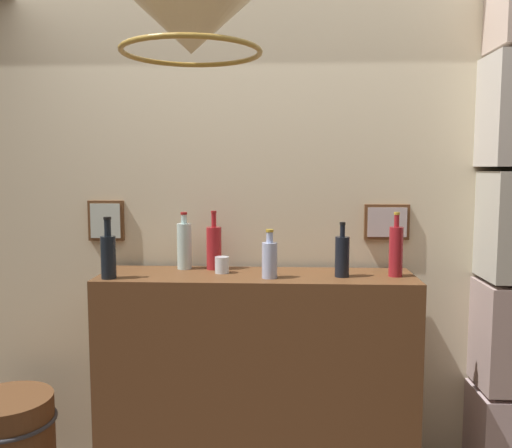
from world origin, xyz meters
TOP-DOWN VIEW (x-y plane):
  - panelled_rear_partition at (-0.00, 1.10)m, footprint 3.66×0.15m
  - bar_shelf_unit at (0.00, 0.82)m, footprint 1.52×0.41m
  - liquor_bottle_vermouth at (-0.68, 0.69)m, footprint 0.07×0.07m
  - liquor_bottle_sherry at (-0.22, 0.94)m, footprint 0.08×0.08m
  - liquor_bottle_mezcal at (-0.37, 0.95)m, footprint 0.07×0.07m
  - liquor_bottle_port at (0.66, 0.80)m, footprint 0.07×0.07m
  - liquor_bottle_bourbon at (0.41, 0.78)m, footprint 0.07×0.07m
  - liquor_bottle_rum at (0.06, 0.74)m, footprint 0.07×0.07m
  - glass_tumbler_rocks at (-0.17, 0.84)m, footprint 0.07×0.07m
  - pendant_lamp at (-0.15, -0.12)m, footprint 0.42×0.42m

SIDE VIEW (x-z plane):
  - bar_shelf_unit at x=0.00m, z-range 0.00..1.13m
  - glass_tumbler_rocks at x=-0.17m, z-range 1.13..1.21m
  - liquor_bottle_rum at x=0.06m, z-range 1.11..1.33m
  - liquor_bottle_bourbon at x=0.41m, z-range 1.10..1.36m
  - liquor_bottle_vermouth at x=-0.68m, z-range 1.10..1.38m
  - liquor_bottle_sherry at x=-0.22m, z-range 1.09..1.39m
  - liquor_bottle_mezcal at x=-0.37m, z-range 1.11..1.40m
  - liquor_bottle_port at x=0.66m, z-range 1.10..1.41m
  - panelled_rear_partition at x=0.00m, z-range 0.08..2.86m
  - pendant_lamp at x=-0.15m, z-range 1.80..2.33m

